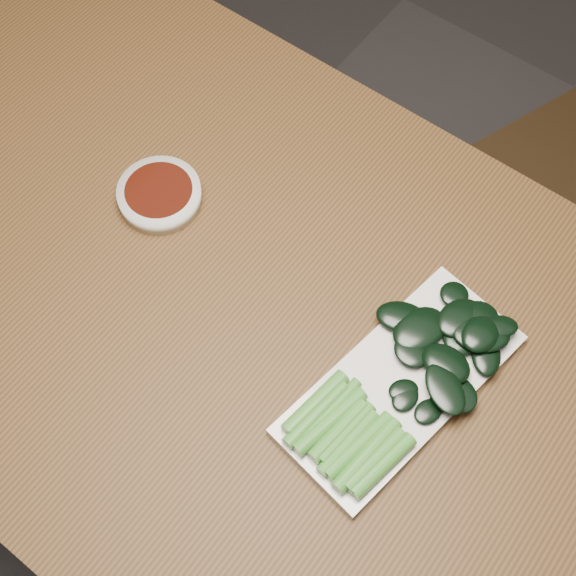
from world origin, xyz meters
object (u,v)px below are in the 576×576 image
at_px(sauce_bowl, 160,195).
at_px(gai_lan, 406,381).
at_px(serving_plate, 400,384).
at_px(table, 271,344).

bearing_deg(sauce_bowl, gai_lan, -3.81).
distance_m(sauce_bowl, serving_plate, 0.42).
distance_m(table, sauce_bowl, 0.26).
xyz_separation_m(table, gai_lan, (0.19, 0.03, 0.10)).
height_order(table, gai_lan, gai_lan).
relative_size(table, serving_plate, 4.16).
bearing_deg(gai_lan, serving_plate, -170.00).
relative_size(table, sauce_bowl, 12.13).
xyz_separation_m(serving_plate, gai_lan, (0.01, 0.00, 0.02)).
relative_size(sauce_bowl, gai_lan, 0.36).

